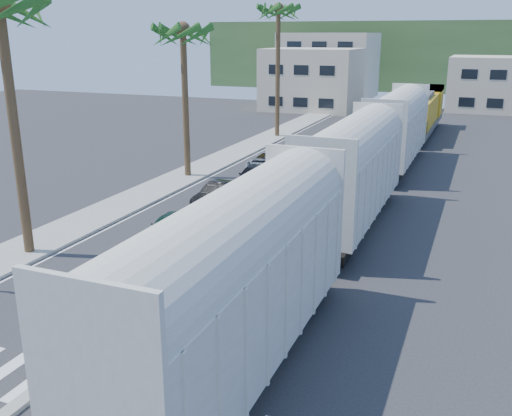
{
  "coord_description": "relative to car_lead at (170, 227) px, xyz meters",
  "views": [
    {
      "loc": [
        11.07,
        -13.1,
        9.85
      ],
      "look_at": [
        1.52,
        10.67,
        2.0
      ],
      "focal_mm": 40.0,
      "sensor_mm": 36.0,
      "label": 1
    }
  ],
  "objects": [
    {
      "name": "ground",
      "position": [
        2.91,
        -10.18,
        -0.66
      ],
      "size": [
        140.0,
        140.0,
        0.0
      ],
      "primitive_type": "plane",
      "color": "#28282B",
      "rests_on": "ground"
    },
    {
      "name": "crosswalk",
      "position": [
        2.91,
        -12.18,
        -0.65
      ],
      "size": [
        14.0,
        2.2,
        0.01
      ],
      "primitive_type": "cube",
      "color": "silver",
      "rests_on": "ground"
    },
    {
      "name": "sidewalk",
      "position": [
        -5.59,
        14.82,
        -0.59
      ],
      "size": [
        3.0,
        90.0,
        0.15
      ],
      "primitive_type": "cube",
      "color": "gray",
      "rests_on": "ground"
    },
    {
      "name": "car_lead",
      "position": [
        0.0,
        0.0,
        0.0
      ],
      "size": [
        1.73,
        3.95,
        1.32
      ],
      "primitive_type": "imported",
      "rotation": [
        0.0,
        0.0,
        0.02
      ],
      "color": "black",
      "rests_on": "ground"
    },
    {
      "name": "median",
      "position": [
        2.91,
        9.78,
        -0.57
      ],
      "size": [
        0.45,
        60.0,
        0.85
      ],
      "color": "gray",
      "rests_on": "ground"
    },
    {
      "name": "cyclist",
      "position": [
        4.08,
        -10.03,
        -0.01
      ],
      "size": [
        1.71,
        2.08,
        2.09
      ],
      "rotation": [
        0.0,
        0.0,
        1.94
      ],
      "color": "#9EA0A5",
      "rests_on": "ground"
    },
    {
      "name": "car_third",
      "position": [
        -0.06,
        11.25,
        -0.01
      ],
      "size": [
        2.58,
        4.82,
        1.31
      ],
      "primitive_type": "imported",
      "rotation": [
        0.0,
        0.0,
        0.08
      ],
      "color": "black",
      "rests_on": "ground"
    },
    {
      "name": "buildings",
      "position": [
        -3.51,
        61.48,
        3.7
      ],
      "size": [
        38.0,
        27.0,
        10.0
      ],
      "color": "#BCAE96",
      "rests_on": "ground"
    },
    {
      "name": "car_rear",
      "position": [
        -0.78,
        15.96,
        0.05
      ],
      "size": [
        2.45,
        5.14,
        1.41
      ],
      "primitive_type": "imported",
      "rotation": [
        0.0,
        0.0,
        0.01
      ],
      "color": "#A6A9AB",
      "rests_on": "ground"
    },
    {
      "name": "car_second",
      "position": [
        -0.23,
        6.16,
        0.05
      ],
      "size": [
        2.27,
        4.57,
        1.42
      ],
      "primitive_type": "imported",
      "rotation": [
        0.0,
        0.0,
        -0.09
      ],
      "color": "black",
      "rests_on": "ground"
    },
    {
      "name": "hillside",
      "position": [
        2.91,
        89.82,
        5.34
      ],
      "size": [
        80.0,
        20.0,
        12.0
      ],
      "primitive_type": "cube",
      "color": "#385628",
      "rests_on": "ground"
    },
    {
      "name": "lane_markings",
      "position": [
        0.76,
        14.82,
        -0.66
      ],
      "size": [
        9.42,
        90.0,
        0.01
      ],
      "color": "silver",
      "rests_on": "ground"
    },
    {
      "name": "palm_trees",
      "position": [
        -5.19,
        12.52,
        10.15
      ],
      "size": [
        3.5,
        37.2,
        13.75
      ],
      "color": "brown",
      "rests_on": "ground"
    },
    {
      "name": "freight_train",
      "position": [
        7.91,
        11.03,
        2.24
      ],
      "size": [
        3.0,
        60.94,
        5.85
      ],
      "color": "beige",
      "rests_on": "ground"
    },
    {
      "name": "rails",
      "position": [
        7.91,
        17.82,
        -0.63
      ],
      "size": [
        1.56,
        100.0,
        0.06
      ],
      "color": "black",
      "rests_on": "ground"
    }
  ]
}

